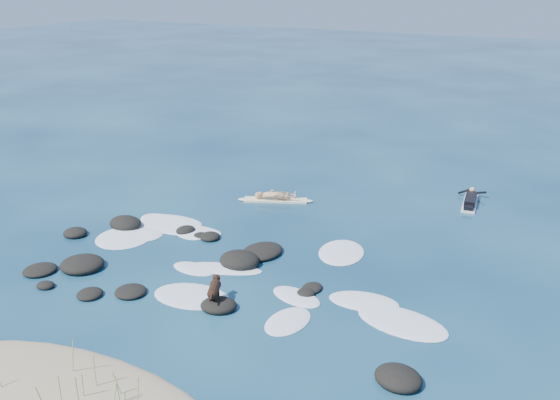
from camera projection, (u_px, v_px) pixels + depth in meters
The scene contains 7 objects.
ground at pixel (245, 267), 20.63m from camera, with size 160.00×160.00×0.00m, color #0A2642.
dune_grass at pixel (86, 391), 13.60m from camera, with size 3.60×1.60×1.21m.
reef_rocks at pixel (181, 266), 20.45m from camera, with size 14.47×6.45×0.56m.
breaking_foam at pixel (225, 260), 21.09m from camera, with size 13.36×7.12×0.12m.
standing_surfer_rig at pixel (275, 185), 26.17m from camera, with size 3.05×1.57×1.82m.
paddling_surfer_rig at pixel (470, 200), 26.08m from camera, with size 1.18×2.67×0.46m.
dog at pixel (214, 288), 18.11m from camera, with size 0.67×1.19×0.81m.
Camera 1 is at (9.68, -15.89, 9.26)m, focal length 40.00 mm.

